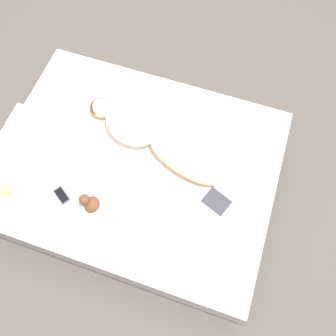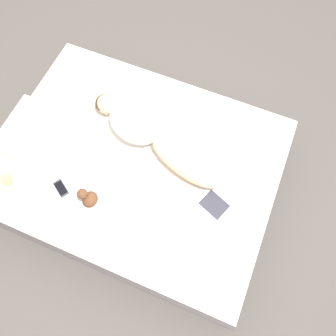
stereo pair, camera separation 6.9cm
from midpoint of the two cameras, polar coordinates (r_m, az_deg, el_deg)
The scene contains 8 objects.
ground_plane at distance 3.15m, azimuth -4.05°, elevation -2.32°, with size 12.00×12.00×0.00m, color #4C4742.
bed at distance 2.92m, azimuth -4.37°, elevation -0.64°, with size 1.79×2.32×0.50m.
person at distance 2.67m, azimuth -2.47°, elevation 5.87°, with size 0.59×1.29×0.23m.
open_magazine at distance 2.54m, azimuth 7.10°, elevation -8.20°, with size 0.55×0.44×0.01m.
coffee_mug at distance 2.84m, azimuth -25.76°, elevation -1.86°, with size 0.11×0.08×0.09m.
cell_phone at distance 2.70m, azimuth -17.45°, elevation -3.41°, with size 0.14×0.16×0.01m.
plush_toy at distance 2.55m, azimuth -12.98°, elevation -5.12°, with size 0.13×0.14×0.17m.
pillow at distance 2.95m, azimuth -22.69°, elevation 6.08°, with size 0.53×0.32×0.14m.
Camera 2 is at (-0.90, -0.65, 2.95)m, focal length 35.00 mm.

